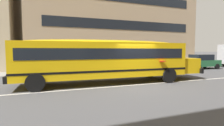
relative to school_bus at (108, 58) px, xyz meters
The scene contains 6 objects.
ground_plane 2.47m from the school_bus, 41.47° to the right, with size 400.00×400.00×0.00m, color #4C4C4F.
sidewalk_far 7.41m from the school_bus, 78.92° to the left, with size 120.00×3.00×0.01m, color gray.
lane_centreline 2.47m from the school_bus, 41.47° to the right, with size 110.00×0.16×0.01m, color silver.
school_bus is the anchor object (origin of this frame).
parked_car_green_by_lamppost 13.57m from the school_bus, 18.91° to the left, with size 3.97×2.02×1.64m.
apartment_block_far_centre 15.50m from the school_bus, 69.71° to the left, with size 21.93×10.39×13.30m.
Camera 1 is at (-5.08, -9.32, 2.11)m, focal length 27.90 mm.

